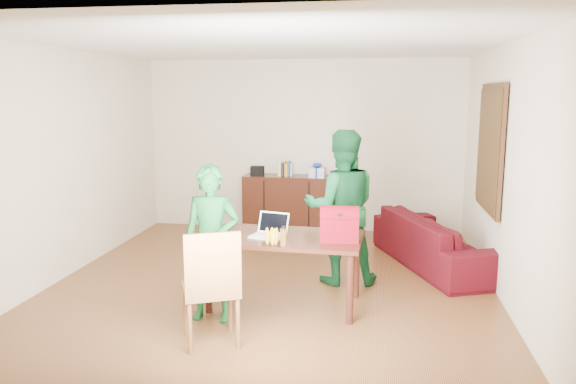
% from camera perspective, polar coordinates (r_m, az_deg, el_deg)
% --- Properties ---
extents(room, '(5.20, 5.70, 2.90)m').
position_cam_1_polar(room, '(6.38, -1.38, 2.16)').
color(room, '#412810').
rests_on(room, ground).
extents(table, '(1.61, 0.96, 0.74)m').
position_cam_1_polar(table, '(5.78, -0.31, -5.36)').
color(table, black).
rests_on(table, ground).
extents(chair, '(0.62, 0.61, 1.05)m').
position_cam_1_polar(chair, '(5.07, -7.82, -11.79)').
color(chair, brown).
rests_on(chair, ground).
extents(person_near, '(0.56, 0.37, 1.52)m').
position_cam_1_polar(person_near, '(5.45, -7.79, -5.20)').
color(person_near, '#145C26').
rests_on(person_near, ground).
extents(person_far, '(0.96, 0.80, 1.78)m').
position_cam_1_polar(person_far, '(6.47, 5.44, -1.54)').
color(person_far, '#13562B').
rests_on(person_far, ground).
extents(laptop, '(0.38, 0.30, 0.23)m').
position_cam_1_polar(laptop, '(5.71, -2.10, -4.17)').
color(laptop, white).
rests_on(laptop, table).
extents(bananas, '(0.18, 0.12, 0.07)m').
position_cam_1_polar(bananas, '(5.42, -1.66, -5.05)').
color(bananas, gold).
rests_on(bananas, table).
extents(bottle, '(0.07, 0.07, 0.19)m').
position_cam_1_polar(bottle, '(5.38, -0.46, -4.49)').
color(bottle, brown).
rests_on(bottle, table).
extents(red_bag, '(0.39, 0.24, 0.28)m').
position_cam_1_polar(red_bag, '(5.56, 5.24, -3.60)').
color(red_bag, maroon).
rests_on(red_bag, table).
extents(sofa, '(1.63, 2.37, 0.64)m').
position_cam_1_polar(sofa, '(7.42, 14.93, -4.82)').
color(sofa, '#3B070B').
rests_on(sofa, ground).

